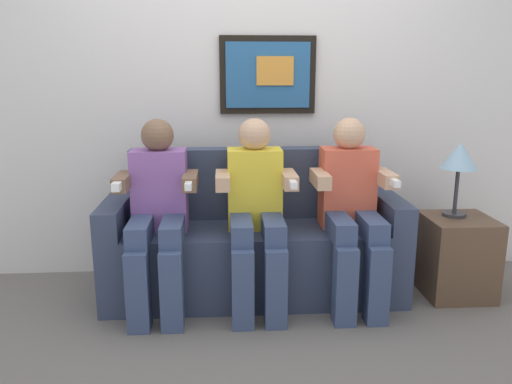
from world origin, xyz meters
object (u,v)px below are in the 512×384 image
at_px(side_table_right, 456,256).
at_px(table_lamp, 459,159).
at_px(person_in_middle, 256,207).
at_px(couch, 254,246).
at_px(person_on_left, 158,209).
at_px(person_on_right, 352,206).

height_order(side_table_right, table_lamp, table_lamp).
relative_size(person_in_middle, side_table_right, 2.22).
xyz_separation_m(couch, person_in_middle, (0.00, -0.17, 0.29)).
bearing_deg(side_table_right, couch, 175.21).
xyz_separation_m(person_on_left, person_in_middle, (0.56, 0.00, -0.00)).
bearing_deg(side_table_right, person_on_left, -178.07).
distance_m(person_in_middle, side_table_right, 1.31).
relative_size(couch, table_lamp, 3.96).
distance_m(person_on_left, person_on_right, 1.13).
height_order(person_on_left, person_on_right, same).
distance_m(couch, person_on_left, 0.66).
height_order(couch, side_table_right, couch).
bearing_deg(person_on_left, person_in_middle, 0.05).
xyz_separation_m(person_in_middle, table_lamp, (1.24, 0.11, 0.25)).
xyz_separation_m(couch, table_lamp, (1.24, -0.06, 0.55)).
bearing_deg(couch, person_on_right, -16.47).
bearing_deg(side_table_right, person_on_right, -174.99).
relative_size(couch, person_in_middle, 1.64).
distance_m(person_on_left, person_in_middle, 0.56).
distance_m(person_on_right, side_table_right, 0.78).
xyz_separation_m(person_on_right, side_table_right, (0.70, 0.06, -0.36)).
bearing_deg(person_in_middle, side_table_right, 2.77).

